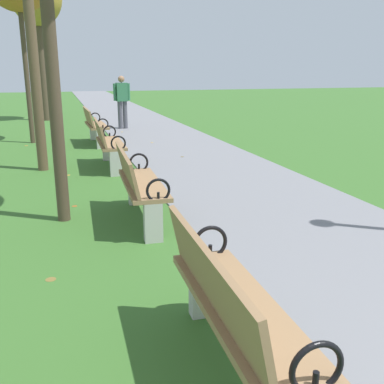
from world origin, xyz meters
The scene contains 8 objects.
paved_walkway centered at (1.36, 18.00, 0.01)m, with size 2.73×44.00×0.02m, color slate.
park_bench_2 centered at (-0.50, 3.20, 0.49)m, with size 0.51×1.61×0.90m.
park_bench_3 centered at (-0.50, 6.30, 0.49)m, with size 0.54×1.62×0.90m.
park_bench_4 centered at (-0.50, 9.57, 0.49)m, with size 0.50×1.61×0.90m.
park_bench_5 centered at (-0.50, 12.48, 0.49)m, with size 0.51×1.61×0.90m.
tree_5 centered at (-1.75, 18.47, 4.15)m, with size 1.73×1.73×5.18m.
pedestrian_walking centered at (0.60, 15.19, 0.93)m, with size 0.53×0.26×1.62m.
scattered_leaves centered at (-0.65, 7.16, 0.01)m, with size 3.40×16.34×0.02m.
Camera 1 is at (-1.42, 0.99, 1.86)m, focal length 41.76 mm.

